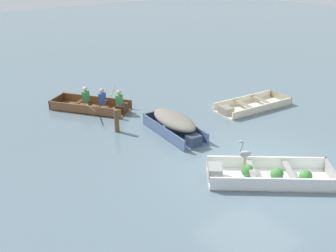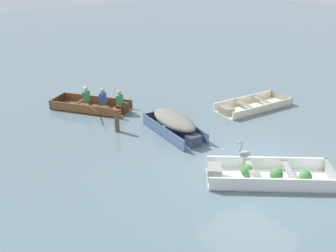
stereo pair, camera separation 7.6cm
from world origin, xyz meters
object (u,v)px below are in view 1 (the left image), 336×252
object	(u,v)px
skiff_slate_blue_mid_moored	(175,123)
dinghy_white_foreground	(267,175)
skiff_cream_near_moored	(250,106)
heron_on_dinghy	(245,153)
mooring_post	(117,121)
rowboat_wooden_brown_with_crew	(96,105)

from	to	relation	value
skiff_slate_blue_mid_moored	dinghy_white_foreground	bearing A→B (deg)	-89.10
skiff_cream_near_moored	heron_on_dinghy	distance (m)	5.58
dinghy_white_foreground	mooring_post	bearing A→B (deg)	105.83
mooring_post	dinghy_white_foreground	bearing A→B (deg)	-74.17
dinghy_white_foreground	skiff_cream_near_moored	distance (m)	5.33
skiff_cream_near_moored	mooring_post	xyz separation A→B (m)	(-5.30, 1.47, 0.31)
skiff_slate_blue_mid_moored	rowboat_wooden_brown_with_crew	xyz separation A→B (m)	(-0.98, 3.66, -0.20)
skiff_slate_blue_mid_moored	rowboat_wooden_brown_with_crew	bearing A→B (deg)	105.00
skiff_slate_blue_mid_moored	heron_on_dinghy	size ratio (longest dim) A/B	3.21
dinghy_white_foreground	skiff_slate_blue_mid_moored	distance (m)	3.79
skiff_cream_near_moored	skiff_slate_blue_mid_moored	distance (m)	3.90
heron_on_dinghy	dinghy_white_foreground	bearing A→B (deg)	-31.79
skiff_cream_near_moored	heron_on_dinghy	size ratio (longest dim) A/B	3.89
dinghy_white_foreground	heron_on_dinghy	size ratio (longest dim) A/B	3.90
mooring_post	skiff_slate_blue_mid_moored	bearing A→B (deg)	-44.80
heron_on_dinghy	mooring_post	size ratio (longest dim) A/B	1.03
skiff_cream_near_moored	rowboat_wooden_brown_with_crew	distance (m)	6.13
skiff_slate_blue_mid_moored	mooring_post	distance (m)	1.99
skiff_cream_near_moored	skiff_slate_blue_mid_moored	bearing A→B (deg)	179.00
skiff_slate_blue_mid_moored	heron_on_dinghy	bearing A→B (deg)	-98.40
skiff_cream_near_moored	heron_on_dinghy	world-z (taller)	heron_on_dinghy
rowboat_wooden_brown_with_crew	mooring_post	world-z (taller)	rowboat_wooden_brown_with_crew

